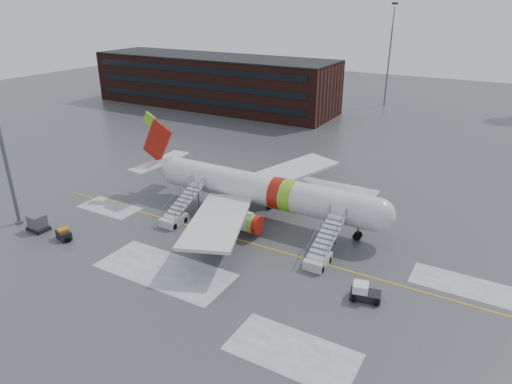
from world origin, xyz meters
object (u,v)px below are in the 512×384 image
Objects in this scene: airliner at (257,189)px; airstair_aft at (178,214)px; uld_container at (38,223)px; baggage_tractor at (64,235)px; pushback_tug at (364,292)px; airstair_fwd at (321,253)px.

airstair_aft is (-7.37, -6.54, -2.35)m from airliner.
airliner is at bearing 39.06° from uld_container.
baggage_tractor is at bearing 0.53° from uld_container.
uld_container is (-37.08, -5.89, 0.22)m from pushback_tug.
baggage_tractor is (-15.79, -16.32, -2.87)m from airliner.
airliner is 26.08m from uld_container.
uld_container is at bearing -142.47° from airstair_aft.
pushback_tug is (16.93, -10.46, -2.74)m from airliner.
airstair_aft reaches higher than pushback_tug.
airliner is at bearing 149.66° from airstair_fwd.
uld_container reaches higher than pushback_tug.
pushback_tug reaches higher than baggage_tractor.
airstair_aft is 2.61× the size of pushback_tug.
pushback_tug is 37.55m from uld_container.
baggage_tractor is at bearing -169.86° from pushback_tug.
uld_container is at bearing -140.94° from airliner.
uld_container is (-12.79, -9.82, -0.17)m from airstair_aft.
airstair_aft is (-18.54, 0.00, 0.00)m from airstair_fwd.
airliner reaches higher than airstair_aft.
baggage_tractor is (-8.41, -9.78, -0.52)m from airstair_aft.
airliner is 4.55× the size of airstair_fwd.
airstair_fwd is at bearing 19.95° from baggage_tractor.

